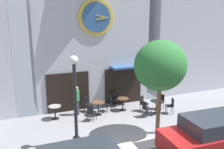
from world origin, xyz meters
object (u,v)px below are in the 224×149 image
object	(u,v)px
cafe_chair_near_tree	(171,105)
cafe_chair_mid_row	(91,111)
cafe_table_rightmost	(55,110)
cafe_chair_near_lamp	(108,102)
cafe_chair_by_entrance	(116,98)
cafe_chair_right_end	(161,101)
parked_car_red	(213,135)
street_lamp	(75,101)
cafe_table_near_curb	(123,102)
cafe_chair_facing_wall	(87,103)
pedestrian_green	(77,100)
cafe_table_near_door	(98,106)
cafe_table_center_right	(156,104)
cafe_chair_corner	(146,108)
street_tree	(160,66)
cafe_chair_left_end	(143,102)

from	to	relation	value
cafe_chair_near_tree	cafe_chair_mid_row	bearing A→B (deg)	170.59
cafe_table_rightmost	cafe_chair_near_lamp	xyz separation A→B (m)	(3.06, 0.00, 0.02)
cafe_table_rightmost	cafe_chair_by_entrance	world-z (taller)	cafe_chair_by_entrance
cafe_chair_right_end	parked_car_red	bearing A→B (deg)	-98.12
cafe_chair_mid_row	cafe_chair_right_end	bearing A→B (deg)	0.66
street_lamp	cafe_chair_right_end	bearing A→B (deg)	21.21
cafe_table_near_curb	cafe_chair_facing_wall	world-z (taller)	cafe_chair_facing_wall
street_lamp	cafe_table_rightmost	distance (m)	3.48
cafe_chair_near_tree	pedestrian_green	world-z (taller)	pedestrian_green
cafe_chair_near_lamp	parked_car_red	bearing A→B (deg)	-67.85
cafe_table_rightmost	cafe_table_near_door	size ratio (longest dim) A/B	0.98
cafe_table_center_right	cafe_chair_right_end	bearing A→B (deg)	39.83
cafe_chair_corner	pedestrian_green	bearing A→B (deg)	153.72
street_tree	cafe_chair_mid_row	xyz separation A→B (m)	(-2.52, 2.52, -2.74)
cafe_chair_corner	cafe_chair_by_entrance	xyz separation A→B (m)	(-0.89, 2.18, 0.00)
cafe_chair_right_end	cafe_chair_near_tree	xyz separation A→B (m)	(0.17, -0.80, 0.00)
cafe_table_rightmost	cafe_table_center_right	bearing A→B (deg)	-14.53
cafe_chair_near_tree	parked_car_red	distance (m)	4.15
cafe_chair_near_lamp	cafe_chair_left_end	world-z (taller)	same
cafe_chair_facing_wall	cafe_chair_left_end	distance (m)	3.25
cafe_chair_right_end	parked_car_red	size ratio (longest dim) A/B	0.21
cafe_table_near_door	parked_car_red	distance (m)	6.23
pedestrian_green	cafe_table_near_door	bearing A→B (deg)	-22.96
cafe_table_rightmost	cafe_chair_left_end	xyz separation A→B (m)	(4.97, -0.79, 0.02)
cafe_table_near_curb	cafe_table_center_right	size ratio (longest dim) A/B	0.97
cafe_chair_right_end	cafe_chair_facing_wall	bearing A→B (deg)	162.76
cafe_table_near_curb	cafe_chair_mid_row	world-z (taller)	cafe_chair_mid_row
cafe_table_center_right	cafe_chair_near_tree	world-z (taller)	cafe_chair_near_tree
street_tree	cafe_chair_facing_wall	world-z (taller)	street_tree
cafe_chair_near_lamp	cafe_chair_near_tree	world-z (taller)	same
street_lamp	cafe_table_near_door	xyz separation A→B (m)	(1.95, 2.78, -1.44)
street_lamp	cafe_chair_left_end	xyz separation A→B (m)	(4.57, 2.33, -1.46)
cafe_table_rightmost	cafe_chair_facing_wall	bearing A→B (deg)	11.14
cafe_chair_left_end	parked_car_red	xyz separation A→B (m)	(0.44, -4.97, 0.23)
cafe_table_center_right	pedestrian_green	world-z (taller)	pedestrian_green
cafe_table_near_curb	cafe_chair_facing_wall	xyz separation A→B (m)	(-1.98, 0.64, 0.01)
cafe_chair_near_lamp	cafe_chair_near_tree	bearing A→B (deg)	-28.14
street_tree	cafe_chair_by_entrance	size ratio (longest dim) A/B	4.94
street_lamp	cafe_chair_right_end	distance (m)	6.29
cafe_chair_facing_wall	cafe_chair_by_entrance	distance (m)	1.89
cafe_chair_near_lamp	cafe_chair_mid_row	distance (m)	1.63
cafe_chair_left_end	parked_car_red	distance (m)	5.00
cafe_chair_near_lamp	parked_car_red	world-z (taller)	parked_car_red
cafe_table_near_door	cafe_chair_right_end	distance (m)	3.79
cafe_chair_near_tree	pedestrian_green	bearing A→B (deg)	159.91
cafe_chair_by_entrance	cafe_chair_left_end	distance (m)	1.80
street_tree	parked_car_red	distance (m)	3.59
cafe_table_center_right	cafe_chair_near_tree	xyz separation A→B (m)	(0.78, -0.29, -0.02)
street_lamp	cafe_chair_by_entrance	bearing A→B (deg)	47.43
cafe_table_center_right	cafe_chair_by_entrance	bearing A→B (deg)	129.50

